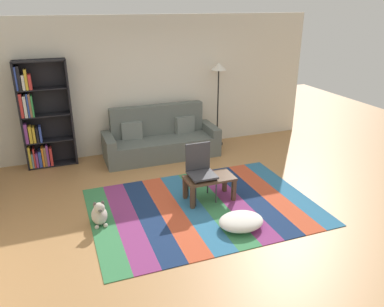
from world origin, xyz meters
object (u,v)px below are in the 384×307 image
object	(u,v)px
couch	(161,140)
standing_lamp	(219,77)
coffee_table	(209,181)
tv_remote	(207,177)
dog	(99,214)
pouf	(241,221)
folding_chair	(200,167)
bookshelf	(40,120)

from	to	relation	value
couch	standing_lamp	distance (m)	1.77
coffee_table	tv_remote	world-z (taller)	tv_remote
couch	coffee_table	world-z (taller)	couch
dog	standing_lamp	xyz separation A→B (m)	(2.86, 2.38, 1.31)
couch	tv_remote	bearing A→B (deg)	-85.64
couch	dog	xyz separation A→B (m)	(-1.53, -2.17, -0.18)
standing_lamp	tv_remote	distance (m)	2.77
pouf	standing_lamp	bearing A→B (deg)	71.69
dog	folding_chair	size ratio (longest dim) A/B	0.44
bookshelf	dog	bearing A→B (deg)	-74.83
dog	tv_remote	distance (m)	1.70
bookshelf	tv_remote	size ratio (longest dim) A/B	13.23
coffee_table	pouf	size ratio (longest dim) A/B	1.21
coffee_table	pouf	xyz separation A→B (m)	(0.10, -0.90, -0.22)
folding_chair	standing_lamp	bearing A→B (deg)	102.38
couch	bookshelf	size ratio (longest dim) A/B	1.14
bookshelf	tv_remote	xyz separation A→B (m)	(2.35, -2.34, -0.51)
couch	dog	size ratio (longest dim) A/B	5.69
bookshelf	standing_lamp	distance (m)	3.57
coffee_table	dog	bearing A→B (deg)	-176.19
bookshelf	coffee_table	xyz separation A→B (m)	(2.38, -2.34, -0.60)
couch	pouf	world-z (taller)	couch
standing_lamp	tv_remote	bearing A→B (deg)	-117.52
coffee_table	folding_chair	distance (m)	0.27
tv_remote	folding_chair	bearing A→B (deg)	114.34
standing_lamp	coffee_table	bearing A→B (deg)	-116.83
pouf	tv_remote	bearing A→B (deg)	98.50
standing_lamp	bookshelf	bearing A→B (deg)	178.87
standing_lamp	tv_remote	xyz separation A→B (m)	(-1.18, -2.27, -1.06)
coffee_table	pouf	bearing A→B (deg)	-83.67
tv_remote	folding_chair	size ratio (longest dim) A/B	0.17
couch	pouf	xyz separation A→B (m)	(0.29, -2.95, -0.23)
coffee_table	tv_remote	bearing A→B (deg)	-179.00
standing_lamp	folding_chair	world-z (taller)	standing_lamp
bookshelf	pouf	xyz separation A→B (m)	(2.48, -3.23, -0.81)
couch	bookshelf	xyz separation A→B (m)	(-2.19, 0.28, 0.58)
bookshelf	tv_remote	bearing A→B (deg)	-44.87
bookshelf	coffee_table	distance (m)	3.39
bookshelf	pouf	distance (m)	4.16
pouf	dog	distance (m)	1.98
dog	tv_remote	size ratio (longest dim) A/B	2.65
pouf	bookshelf	bearing A→B (deg)	127.51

